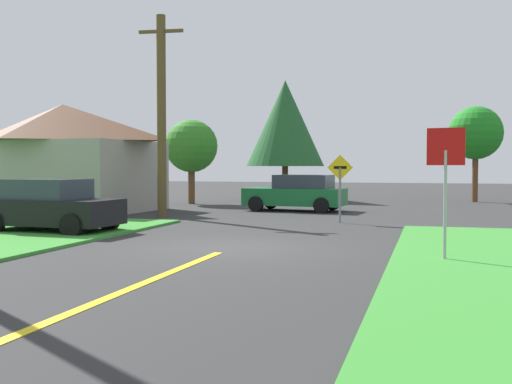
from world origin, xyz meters
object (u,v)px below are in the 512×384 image
(stop_sign, at_px, (446,167))
(pine_tree_center, at_px, (191,146))
(parked_car_near_building, at_px, (51,206))
(car_approaching_junction, at_px, (297,193))
(oak_tree_right, at_px, (476,133))
(barn, at_px, (63,158))
(direction_sign, at_px, (340,181))
(oak_tree_left, at_px, (285,123))
(utility_pole_mid, at_px, (161,114))

(stop_sign, bearing_deg, pine_tree_center, -42.22)
(parked_car_near_building, relative_size, car_approaching_junction, 0.90)
(parked_car_near_building, bearing_deg, car_approaching_junction, 67.51)
(oak_tree_right, xyz_separation_m, barn, (-18.21, -12.29, -1.45))
(direction_sign, height_order, oak_tree_left, oak_tree_left)
(car_approaching_junction, relative_size, oak_tree_left, 0.64)
(parked_car_near_building, height_order, utility_pole_mid, utility_pole_mid)
(car_approaching_junction, relative_size, oak_tree_right, 0.85)
(oak_tree_left, xyz_separation_m, barn, (-7.48, -11.52, -2.16))
(parked_car_near_building, distance_m, pine_tree_center, 14.51)
(pine_tree_center, distance_m, barn, 7.31)
(oak_tree_left, bearing_deg, direction_sign, -69.19)
(direction_sign, height_order, barn, barn)
(direction_sign, bearing_deg, oak_tree_right, 69.53)
(parked_car_near_building, xyz_separation_m, utility_pole_mid, (0.79, 6.22, 3.24))
(pine_tree_center, xyz_separation_m, oak_tree_right, (14.61, 5.96, 0.78))
(parked_car_near_building, xyz_separation_m, car_approaching_junction, (5.28, 10.79, 0.00))
(oak_tree_right, bearing_deg, stop_sign, -95.13)
(direction_sign, bearing_deg, pine_tree_center, 136.54)
(parked_car_near_building, distance_m, car_approaching_junction, 12.02)
(oak_tree_left, bearing_deg, parked_car_near_building, -97.83)
(pine_tree_center, bearing_deg, barn, -119.64)
(car_approaching_junction, xyz_separation_m, utility_pole_mid, (-4.49, -4.57, 3.24))
(barn, bearing_deg, car_approaching_junction, 15.74)
(utility_pole_mid, xyz_separation_m, oak_tree_right, (12.61, 14.02, -0.21))
(car_approaching_junction, bearing_deg, oak_tree_left, -68.00)
(car_approaching_junction, bearing_deg, barn, 21.04)
(car_approaching_junction, xyz_separation_m, oak_tree_left, (-2.60, 8.68, 3.73))
(stop_sign, xyz_separation_m, car_approaching_junction, (-6.06, 13.53, -1.18))
(stop_sign, height_order, pine_tree_center, pine_tree_center)
(direction_sign, bearing_deg, parked_car_near_building, -144.75)
(direction_sign, distance_m, barn, 12.99)
(oak_tree_left, bearing_deg, utility_pole_mid, -98.11)
(oak_tree_right, relative_size, barn, 0.67)
(stop_sign, relative_size, pine_tree_center, 0.63)
(direction_sign, bearing_deg, oak_tree_left, 110.81)
(parked_car_near_building, relative_size, pine_tree_center, 0.92)
(car_approaching_junction, height_order, pine_tree_center, pine_tree_center)
(parked_car_near_building, xyz_separation_m, pine_tree_center, (-1.20, 14.28, 2.24))
(car_approaching_junction, bearing_deg, stop_sign, 119.44)
(parked_car_near_building, height_order, car_approaching_junction, same)
(utility_pole_mid, height_order, oak_tree_right, utility_pole_mid)
(car_approaching_junction, xyz_separation_m, oak_tree_right, (8.12, 9.45, 3.03))
(car_approaching_junction, height_order, utility_pole_mid, utility_pole_mid)
(car_approaching_junction, height_order, direction_sign, direction_sign)
(parked_car_near_building, height_order, barn, barn)
(pine_tree_center, bearing_deg, direction_sign, -43.46)
(oak_tree_right, bearing_deg, utility_pole_mid, -131.99)
(pine_tree_center, bearing_deg, stop_sign, -53.61)
(stop_sign, height_order, car_approaching_junction, stop_sign)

